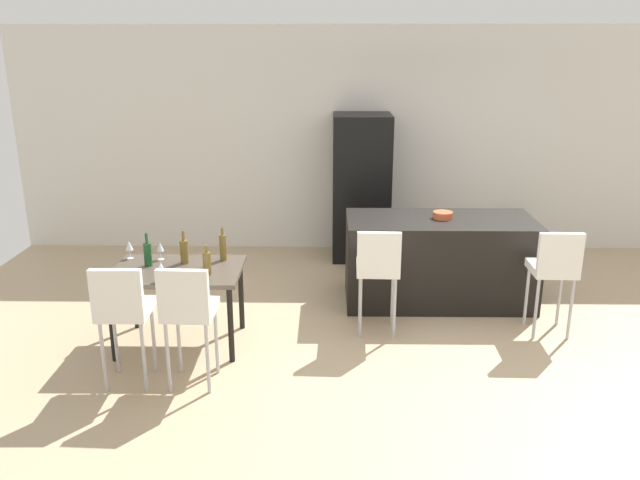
{
  "coord_description": "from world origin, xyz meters",
  "views": [
    {
      "loc": [
        -0.89,
        -5.59,
        2.7
      ],
      "look_at": [
        -0.97,
        0.31,
        0.85
      ],
      "focal_mm": 35.73,
      "sensor_mm": 36.0,
      "label": 1
    }
  ],
  "objects_px": {
    "wine_bottle_far": "(184,251)",
    "wine_bottle_middle": "(223,247)",
    "dining_chair_near": "(123,307)",
    "dining_chair_far": "(188,307)",
    "bar_chair_middle": "(555,266)",
    "wine_glass_left": "(161,268)",
    "bar_chair_left": "(378,265)",
    "refrigerator": "(361,187)",
    "kitchen_island": "(439,260)",
    "wine_glass_corner": "(160,247)",
    "wine_bottle_near": "(207,263)",
    "wine_glass_end": "(129,246)",
    "dining_table": "(178,277)",
    "wine_bottle_right": "(148,254)",
    "potted_plant": "(523,234)",
    "fruit_bowl": "(443,215)"
  },
  "relations": [
    {
      "from": "wine_bottle_right",
      "to": "wine_glass_end",
      "type": "relative_size",
      "value": 1.78
    },
    {
      "from": "dining_table",
      "to": "dining_chair_near",
      "type": "height_order",
      "value": "dining_chair_near"
    },
    {
      "from": "wine_glass_end",
      "to": "refrigerator",
      "type": "relative_size",
      "value": 0.09
    },
    {
      "from": "kitchen_island",
      "to": "wine_glass_left",
      "type": "height_order",
      "value": "kitchen_island"
    },
    {
      "from": "wine_glass_corner",
      "to": "dining_table",
      "type": "bearing_deg",
      "value": -50.3
    },
    {
      "from": "dining_chair_near",
      "to": "wine_bottle_far",
      "type": "relative_size",
      "value": 3.4
    },
    {
      "from": "dining_table",
      "to": "wine_bottle_far",
      "type": "relative_size",
      "value": 3.74
    },
    {
      "from": "kitchen_island",
      "to": "wine_glass_corner",
      "type": "xyz_separation_m",
      "value": [
        -2.75,
        -0.82,
        0.4
      ]
    },
    {
      "from": "dining_chair_near",
      "to": "potted_plant",
      "type": "relative_size",
      "value": 1.91
    },
    {
      "from": "wine_glass_corner",
      "to": "wine_glass_end",
      "type": "bearing_deg",
      "value": 174.89
    },
    {
      "from": "bar_chair_left",
      "to": "fruit_bowl",
      "type": "xyz_separation_m",
      "value": [
        0.73,
        0.85,
        0.26
      ]
    },
    {
      "from": "wine_bottle_far",
      "to": "bar_chair_left",
      "type": "bearing_deg",
      "value": 2.57
    },
    {
      "from": "dining_chair_far",
      "to": "kitchen_island",
      "type": "bearing_deg",
      "value": 38.69
    },
    {
      "from": "wine_bottle_middle",
      "to": "fruit_bowl",
      "type": "relative_size",
      "value": 1.57
    },
    {
      "from": "wine_bottle_middle",
      "to": "wine_bottle_near",
      "type": "bearing_deg",
      "value": -101.4
    },
    {
      "from": "wine_bottle_right",
      "to": "wine_glass_left",
      "type": "distance_m",
      "value": 0.45
    },
    {
      "from": "dining_table",
      "to": "refrigerator",
      "type": "bearing_deg",
      "value": 55.14
    },
    {
      "from": "wine_glass_corner",
      "to": "fruit_bowl",
      "type": "distance_m",
      "value": 2.9
    },
    {
      "from": "refrigerator",
      "to": "wine_bottle_near",
      "type": "bearing_deg",
      "value": -118.67
    },
    {
      "from": "bar_chair_left",
      "to": "dining_chair_far",
      "type": "xyz_separation_m",
      "value": [
        -1.57,
        -1.0,
        0.0
      ]
    },
    {
      "from": "bar_chair_middle",
      "to": "wine_bottle_near",
      "type": "bearing_deg",
      "value": -173.06
    },
    {
      "from": "wine_bottle_middle",
      "to": "fruit_bowl",
      "type": "bearing_deg",
      "value": 21.17
    },
    {
      "from": "dining_chair_near",
      "to": "refrigerator",
      "type": "height_order",
      "value": "refrigerator"
    },
    {
      "from": "wine_glass_corner",
      "to": "fruit_bowl",
      "type": "bearing_deg",
      "value": 16.83
    },
    {
      "from": "wine_bottle_near",
      "to": "wine_bottle_right",
      "type": "distance_m",
      "value": 0.62
    },
    {
      "from": "bar_chair_middle",
      "to": "wine_glass_left",
      "type": "height_order",
      "value": "bar_chair_middle"
    },
    {
      "from": "dining_chair_far",
      "to": "refrigerator",
      "type": "relative_size",
      "value": 0.57
    },
    {
      "from": "bar_chair_left",
      "to": "refrigerator",
      "type": "height_order",
      "value": "refrigerator"
    },
    {
      "from": "dining_chair_near",
      "to": "potted_plant",
      "type": "bearing_deg",
      "value": 38.57
    },
    {
      "from": "dining_table",
      "to": "wine_glass_left",
      "type": "relative_size",
      "value": 6.65
    },
    {
      "from": "bar_chair_left",
      "to": "dining_table",
      "type": "relative_size",
      "value": 0.91
    },
    {
      "from": "wine_bottle_near",
      "to": "wine_bottle_right",
      "type": "bearing_deg",
      "value": 158.86
    },
    {
      "from": "bar_chair_left",
      "to": "wine_glass_left",
      "type": "relative_size",
      "value": 6.03
    },
    {
      "from": "wine_glass_end",
      "to": "refrigerator",
      "type": "bearing_deg",
      "value": 44.87
    },
    {
      "from": "dining_table",
      "to": "wine_bottle_middle",
      "type": "bearing_deg",
      "value": 32.74
    },
    {
      "from": "fruit_bowl",
      "to": "bar_chair_left",
      "type": "bearing_deg",
      "value": -130.85
    },
    {
      "from": "bar_chair_middle",
      "to": "fruit_bowl",
      "type": "relative_size",
      "value": 5.14
    },
    {
      "from": "wine_bottle_right",
      "to": "wine_glass_left",
      "type": "relative_size",
      "value": 1.78
    },
    {
      "from": "wine_bottle_far",
      "to": "wine_glass_corner",
      "type": "relative_size",
      "value": 1.78
    },
    {
      "from": "dining_chair_near",
      "to": "refrigerator",
      "type": "xyz_separation_m",
      "value": [
        2.04,
        3.31,
        0.22
      ]
    },
    {
      "from": "dining_chair_far",
      "to": "wine_glass_end",
      "type": "xyz_separation_m",
      "value": [
        -0.76,
        1.04,
        0.17
      ]
    },
    {
      "from": "dining_chair_near",
      "to": "refrigerator",
      "type": "distance_m",
      "value": 3.9
    },
    {
      "from": "wine_bottle_far",
      "to": "wine_bottle_middle",
      "type": "bearing_deg",
      "value": 13.75
    },
    {
      "from": "bar_chair_left",
      "to": "dining_table",
      "type": "bearing_deg",
      "value": -172.49
    },
    {
      "from": "wine_bottle_middle",
      "to": "dining_chair_far",
      "type": "bearing_deg",
      "value": -97.01
    },
    {
      "from": "dining_chair_near",
      "to": "dining_chair_far",
      "type": "xyz_separation_m",
      "value": [
        0.52,
        0.0,
        0.0
      ]
    },
    {
      "from": "wine_bottle_near",
      "to": "wine_glass_end",
      "type": "distance_m",
      "value": 0.91
    },
    {
      "from": "wine_glass_left",
      "to": "fruit_bowl",
      "type": "bearing_deg",
      "value": 28.15
    },
    {
      "from": "wine_bottle_far",
      "to": "wine_glass_left",
      "type": "bearing_deg",
      "value": -101.12
    },
    {
      "from": "wine_glass_end",
      "to": "wine_glass_corner",
      "type": "bearing_deg",
      "value": -5.11
    }
  ]
}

